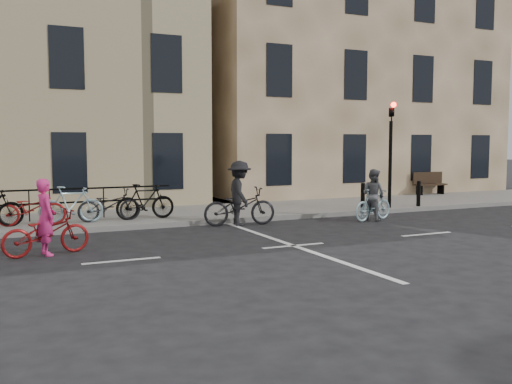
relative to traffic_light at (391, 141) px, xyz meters
name	(u,v)px	position (x,y,z in m)	size (l,w,h in m)	color
ground	(293,246)	(-6.20, -4.34, -2.45)	(120.00, 120.00, 0.00)	black
sidewalk	(80,221)	(-10.20, 1.66, -2.38)	(46.00, 4.00, 0.15)	slate
building_east	(327,67)	(2.80, 8.66, 3.70)	(14.00, 10.00, 12.00)	#997D5C
traffic_light	(391,141)	(0.00, 0.00, 0.00)	(0.18, 0.30, 3.90)	black
bollard_east	(363,196)	(-1.20, -0.09, -1.85)	(0.14, 0.14, 0.90)	black
bollard_west	(419,194)	(1.20, -0.09, -1.85)	(0.14, 0.14, 0.90)	black
bench	(429,182)	(4.80, 3.39, -1.78)	(1.60, 0.41, 0.97)	black
parked_bikes	(50,207)	(-11.12, 0.70, -1.81)	(7.25, 1.23, 1.05)	black
cyclist_pink	(46,229)	(-11.54, -3.05, -1.88)	(1.95, 1.03, 1.65)	maroon
cyclist_grey	(373,200)	(-1.88, -1.59, -1.81)	(1.72, 0.91, 1.60)	#8FB1BB
cyclist_dark	(240,200)	(-6.03, -0.77, -1.71)	(2.21, 1.31, 1.89)	black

